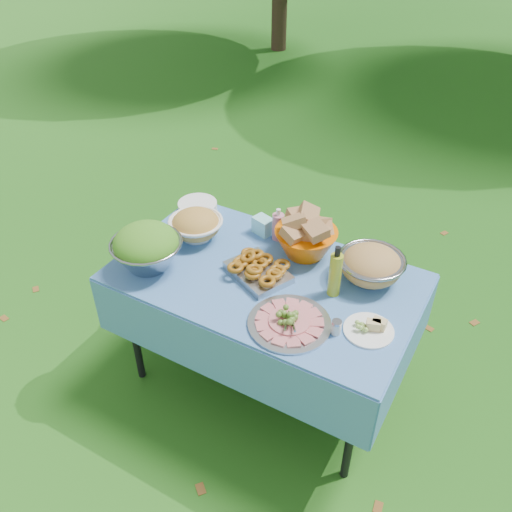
{
  "coord_description": "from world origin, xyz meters",
  "views": [
    {
      "loc": [
        0.96,
        -1.78,
        2.43
      ],
      "look_at": [
        -0.05,
        0.0,
        0.86
      ],
      "focal_mm": 38.0,
      "sensor_mm": 36.0,
      "label": 1
    }
  ],
  "objects_px": {
    "bread_bowl": "(306,236)",
    "salad_bowl": "(146,247)",
    "oil_bottle": "(335,271)",
    "picnic_table": "(264,332)",
    "plate_stack": "(198,207)",
    "charcuterie_platter": "(290,317)",
    "pasta_bowl_steel": "(371,265)"
  },
  "relations": [
    {
      "from": "plate_stack",
      "to": "bread_bowl",
      "type": "distance_m",
      "value": 0.7
    },
    {
      "from": "picnic_table",
      "to": "salad_bowl",
      "type": "height_order",
      "value": "salad_bowl"
    },
    {
      "from": "bread_bowl",
      "to": "salad_bowl",
      "type": "bearing_deg",
      "value": -142.83
    },
    {
      "from": "picnic_table",
      "to": "bread_bowl",
      "type": "height_order",
      "value": "bread_bowl"
    },
    {
      "from": "salad_bowl",
      "to": "bread_bowl",
      "type": "distance_m",
      "value": 0.79
    },
    {
      "from": "salad_bowl",
      "to": "pasta_bowl_steel",
      "type": "height_order",
      "value": "salad_bowl"
    },
    {
      "from": "plate_stack",
      "to": "bread_bowl",
      "type": "relative_size",
      "value": 0.69
    },
    {
      "from": "salad_bowl",
      "to": "pasta_bowl_steel",
      "type": "distance_m",
      "value": 1.08
    },
    {
      "from": "picnic_table",
      "to": "salad_bowl",
      "type": "relative_size",
      "value": 4.21
    },
    {
      "from": "plate_stack",
      "to": "oil_bottle",
      "type": "xyz_separation_m",
      "value": [
        0.94,
        -0.26,
        0.1
      ]
    },
    {
      "from": "plate_stack",
      "to": "pasta_bowl_steel",
      "type": "xyz_separation_m",
      "value": [
        1.05,
        -0.08,
        0.05
      ]
    },
    {
      "from": "bread_bowl",
      "to": "pasta_bowl_steel",
      "type": "distance_m",
      "value": 0.36
    },
    {
      "from": "bread_bowl",
      "to": "pasta_bowl_steel",
      "type": "bearing_deg",
      "value": -4.67
    },
    {
      "from": "pasta_bowl_steel",
      "to": "oil_bottle",
      "type": "height_order",
      "value": "oil_bottle"
    },
    {
      "from": "plate_stack",
      "to": "bread_bowl",
      "type": "xyz_separation_m",
      "value": [
        0.69,
        -0.05,
        0.07
      ]
    },
    {
      "from": "salad_bowl",
      "to": "plate_stack",
      "type": "xyz_separation_m",
      "value": [
        -0.07,
        0.52,
        -0.08
      ]
    },
    {
      "from": "bread_bowl",
      "to": "oil_bottle",
      "type": "distance_m",
      "value": 0.33
    },
    {
      "from": "plate_stack",
      "to": "pasta_bowl_steel",
      "type": "height_order",
      "value": "pasta_bowl_steel"
    },
    {
      "from": "oil_bottle",
      "to": "plate_stack",
      "type": "bearing_deg",
      "value": 164.35
    },
    {
      "from": "salad_bowl",
      "to": "plate_stack",
      "type": "distance_m",
      "value": 0.54
    },
    {
      "from": "plate_stack",
      "to": "charcuterie_platter",
      "type": "relative_size",
      "value": 0.6
    },
    {
      "from": "picnic_table",
      "to": "plate_stack",
      "type": "height_order",
      "value": "plate_stack"
    },
    {
      "from": "bread_bowl",
      "to": "oil_bottle",
      "type": "relative_size",
      "value": 1.19
    },
    {
      "from": "plate_stack",
      "to": "pasta_bowl_steel",
      "type": "bearing_deg",
      "value": -4.27
    },
    {
      "from": "picnic_table",
      "to": "bread_bowl",
      "type": "relative_size",
      "value": 4.61
    },
    {
      "from": "picnic_table",
      "to": "charcuterie_platter",
      "type": "relative_size",
      "value": 3.99
    },
    {
      "from": "picnic_table",
      "to": "plate_stack",
      "type": "bearing_deg",
      "value": 152.92
    },
    {
      "from": "salad_bowl",
      "to": "charcuterie_platter",
      "type": "height_order",
      "value": "salad_bowl"
    },
    {
      "from": "oil_bottle",
      "to": "pasta_bowl_steel",
      "type": "bearing_deg",
      "value": 59.65
    },
    {
      "from": "picnic_table",
      "to": "plate_stack",
      "type": "relative_size",
      "value": 6.64
    },
    {
      "from": "pasta_bowl_steel",
      "to": "salad_bowl",
      "type": "bearing_deg",
      "value": -155.58
    },
    {
      "from": "bread_bowl",
      "to": "charcuterie_platter",
      "type": "distance_m",
      "value": 0.53
    }
  ]
}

